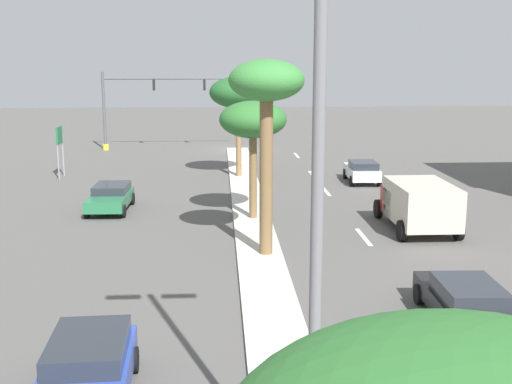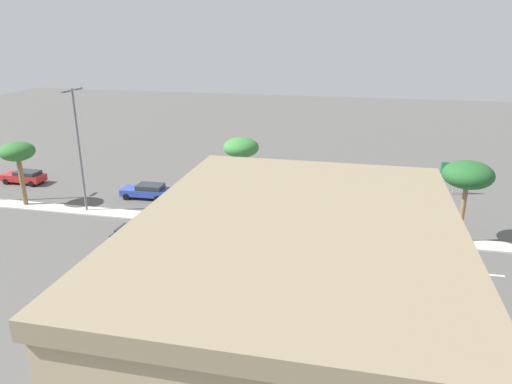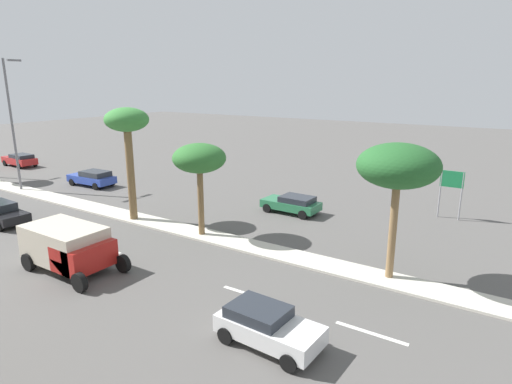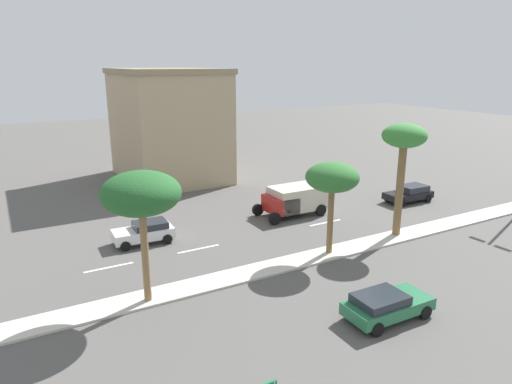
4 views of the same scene
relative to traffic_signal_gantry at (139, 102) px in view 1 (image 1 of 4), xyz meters
The scene contains 17 objects.
ground_plane 30.26m from the traffic_signal_gantry, 106.13° to the left, with size 160.00×160.00×0.00m, color #565451.
median_curb 38.12m from the traffic_signal_gantry, 102.69° to the left, with size 1.80×73.59×0.12m, color beige.
lane_stripe_near 14.29m from the traffic_signal_gantry, 162.20° to the left, with size 0.20×2.80×0.01m, color silver.
lane_stripe_right 18.98m from the traffic_signal_gantry, 134.71° to the left, with size 0.20×2.80×0.01m, color silver.
lane_stripe_front 23.17m from the traffic_signal_gantry, 124.87° to the left, with size 0.20×2.80×0.01m, color silver.
lane_stripe_center 31.83m from the traffic_signal_gantry, 114.40° to the left, with size 0.20×2.80×0.01m, color silver.
traffic_signal_gantry is the anchor object (origin of this frame).
directional_road_sign 13.88m from the traffic_signal_gantry, 74.85° to the left, with size 0.10×1.50×3.36m.
palm_tree_near 16.18m from the traffic_signal_gantry, 119.93° to the left, with size 3.73×3.73×6.46m.
palm_tree_mid 26.75m from the traffic_signal_gantry, 108.26° to the left, with size 3.18×3.18×5.61m.
palm_tree_trailing 32.51m from the traffic_signal_gantry, 105.33° to the left, with size 2.85×2.85×7.50m.
street_lamp_outboard 46.79m from the traffic_signal_gantry, 100.20° to the left, with size 2.90×0.24×10.96m.
sedan_green_outboard 23.26m from the traffic_signal_gantry, 92.95° to the left, with size 2.05×4.20×1.29m.
sedan_white_rear 22.79m from the traffic_signal_gantry, 134.37° to the left, with size 2.03×3.89×1.39m.
sedan_blue_near 42.43m from the traffic_signal_gantry, 95.13° to the left, with size 2.17×4.64×1.42m.
sedan_black_leading 40.79m from the traffic_signal_gantry, 109.91° to the left, with size 2.08×4.22×1.38m.
box_truck 31.99m from the traffic_signal_gantry, 119.64° to the left, with size 2.74×5.33×2.23m.
Camera 1 is at (1.53, 55.24, 7.56)m, focal length 44.95 mm.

